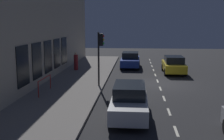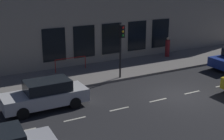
{
  "view_description": "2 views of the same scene",
  "coord_description": "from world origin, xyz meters",
  "views": [
    {
      "loc": [
        1.76,
        20.75,
        4.5
      ],
      "look_at": [
        3.27,
        3.11,
        1.52
      ],
      "focal_mm": 44.54,
      "sensor_mm": 36.0,
      "label": 1
    },
    {
      "loc": [
        -13.94,
        12.34,
        7.14
      ],
      "look_at": [
        2.46,
        3.3,
        1.43
      ],
      "focal_mm": 51.82,
      "sensor_mm": 36.0,
      "label": 2
    }
  ],
  "objects": [
    {
      "name": "traffic_light",
      "position": [
        4.21,
        1.63,
        2.83
      ],
      "size": [
        0.47,
        0.32,
        3.76
      ],
      "color": "black",
      "rests_on": "sidewalk"
    },
    {
      "name": "sidewalk",
      "position": [
        6.25,
        0.0,
        0.07
      ],
      "size": [
        4.5,
        32.0,
        0.15
      ],
      "color": "gray",
      "rests_on": "ground"
    },
    {
      "name": "lane_centre_line",
      "position": [
        0.0,
        -1.0,
        0.0
      ],
      "size": [
        0.12,
        27.2,
        0.01
      ],
      "color": "beige",
      "rests_on": "ground"
    },
    {
      "name": "red_railing",
      "position": [
        7.47,
        4.0,
        0.89
      ],
      "size": [
        0.05,
        2.41,
        0.97
      ],
      "color": "red",
      "rests_on": "sidewalk"
    },
    {
      "name": "parked_car_1",
      "position": [
        2.03,
        7.63,
        0.79
      ],
      "size": [
        1.82,
        4.58,
        1.58
      ],
      "rotation": [
        0.0,
        0.0,
        -0.0
      ],
      "color": "silver",
      "rests_on": "ground"
    },
    {
      "name": "pedestrian_0",
      "position": [
        7.37,
        -4.83,
        0.92
      ],
      "size": [
        0.53,
        0.53,
        1.67
      ],
      "rotation": [
        0.0,
        0.0,
        2.6
      ],
      "color": "maroon",
      "rests_on": "sidewalk"
    },
    {
      "name": "ground_plane",
      "position": [
        0.0,
        0.0,
        0.0
      ],
      "size": [
        60.0,
        60.0,
        0.0
      ],
      "primitive_type": "plane",
      "color": "#28282B"
    },
    {
      "name": "building_facade",
      "position": [
        8.8,
        0.0,
        4.08
      ],
      "size": [
        0.65,
        32.0,
        8.18
      ],
      "color": "#B2A893",
      "rests_on": "ground"
    }
  ]
}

